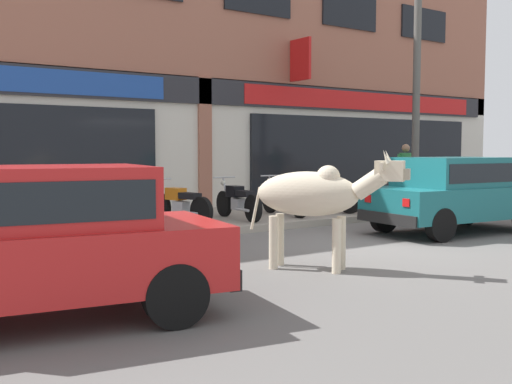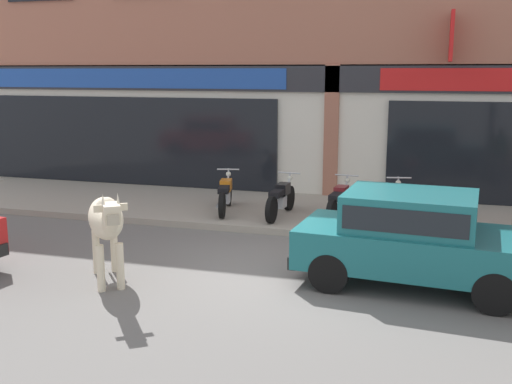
# 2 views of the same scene
# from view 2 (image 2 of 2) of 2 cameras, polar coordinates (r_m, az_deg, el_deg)

# --- Properties ---
(ground_plane) EXTENTS (90.00, 90.00, 0.00)m
(ground_plane) POSITION_cam_2_polar(r_m,az_deg,el_deg) (9.90, 1.45, -7.68)
(ground_plane) COLOR #605E5B
(sidewalk) EXTENTS (19.00, 3.60, 0.14)m
(sidewalk) POSITION_cam_2_polar(r_m,az_deg,el_deg) (13.64, 5.79, -2.06)
(sidewalk) COLOR gray
(sidewalk) RESTS_ON ground
(shop_building) EXTENTS (23.00, 1.40, 9.39)m
(shop_building) POSITION_cam_2_polar(r_m,az_deg,el_deg) (15.34, 7.63, 15.99)
(shop_building) COLOR #9E604C
(shop_building) RESTS_ON ground
(cow) EXTENTS (1.45, 1.86, 1.61)m
(cow) POSITION_cam_2_polar(r_m,az_deg,el_deg) (9.43, -14.07, -2.64)
(cow) COLOR beige
(cow) RESTS_ON ground
(car_0) EXTENTS (3.71, 1.88, 1.46)m
(car_0) POSITION_cam_2_polar(r_m,az_deg,el_deg) (9.38, 14.73, -3.95)
(car_0) COLOR black
(car_0) RESTS_ON ground
(motorcycle_0) EXTENTS (0.64, 1.79, 0.88)m
(motorcycle_0) POSITION_cam_2_polar(r_m,az_deg,el_deg) (13.42, -2.94, -0.24)
(motorcycle_0) COLOR black
(motorcycle_0) RESTS_ON sidewalk
(motorcycle_1) EXTENTS (0.52, 1.81, 0.88)m
(motorcycle_1) POSITION_cam_2_polar(r_m,az_deg,el_deg) (12.96, 2.38, -0.66)
(motorcycle_1) COLOR black
(motorcycle_1) RESTS_ON sidewalk
(motorcycle_2) EXTENTS (0.52, 1.81, 0.88)m
(motorcycle_2) POSITION_cam_2_polar(r_m,az_deg,el_deg) (12.77, 7.94, -0.94)
(motorcycle_2) COLOR black
(motorcycle_2) RESTS_ON sidewalk
(motorcycle_3) EXTENTS (0.62, 1.79, 0.88)m
(motorcycle_3) POSITION_cam_2_polar(r_m,az_deg,el_deg) (12.68, 13.78, -1.26)
(motorcycle_3) COLOR black
(motorcycle_3) RESTS_ON sidewalk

